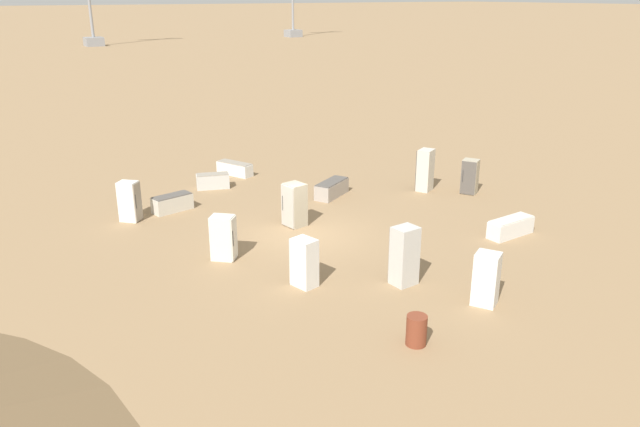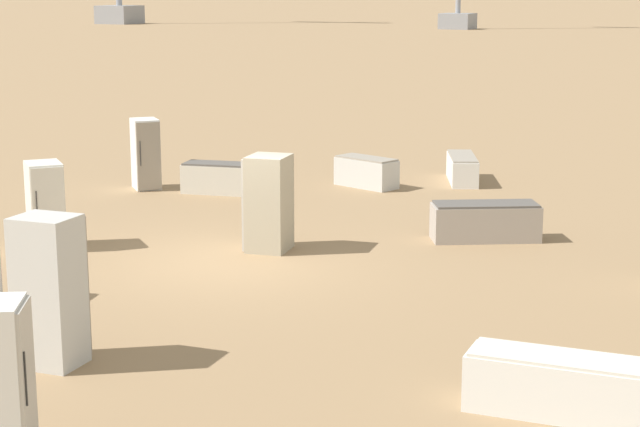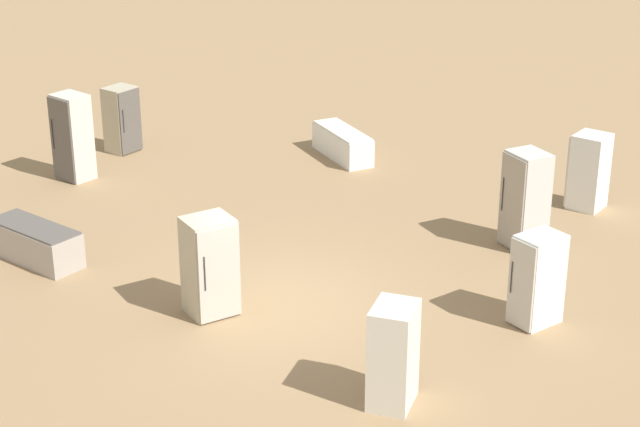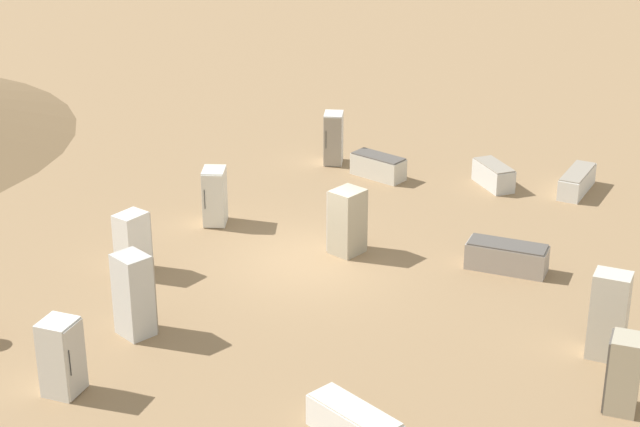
% 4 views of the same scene
% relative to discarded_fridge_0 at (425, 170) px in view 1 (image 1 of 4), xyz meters
% --- Properties ---
extents(ground_plane, '(1000.00, 1000.00, 0.00)m').
position_rel_discarded_fridge_0_xyz_m(ground_plane, '(-7.44, -2.00, -0.95)').
color(ground_plane, '#937551').
extents(discarded_fridge_0, '(0.92, 0.88, 1.90)m').
position_rel_discarded_fridge_0_xyz_m(discarded_fridge_0, '(0.00, 0.00, 0.00)').
color(discarded_fridge_0, beige).
rests_on(discarded_fridge_0, ground_plane).
extents(discarded_fridge_1, '(0.92, 0.91, 1.59)m').
position_rel_discarded_fridge_0_xyz_m(discarded_fridge_1, '(-12.48, 3.00, -0.15)').
color(discarded_fridge_1, white).
rests_on(discarded_fridge_1, ground_plane).
extents(discarded_fridge_2, '(0.97, 0.95, 1.53)m').
position_rel_discarded_fridge_0_xyz_m(discarded_fridge_2, '(-10.86, -2.42, -0.19)').
color(discarded_fridge_2, silver).
rests_on(discarded_fridge_2, ground_plane).
extents(discarded_fridge_3, '(0.82, 0.86, 1.67)m').
position_rel_discarded_fridge_0_xyz_m(discarded_fridge_3, '(-7.26, -0.87, -0.11)').
color(discarded_fridge_3, '#B2A88E').
rests_on(discarded_fridge_3, ground_plane).
extents(discarded_fridge_4, '(0.71, 0.87, 1.53)m').
position_rel_discarded_fridge_0_xyz_m(discarded_fridge_4, '(-9.60, -5.60, -0.18)').
color(discarded_fridge_4, white).
rests_on(discarded_fridge_4, ground_plane).
extents(discarded_fridge_5, '(1.30, 1.99, 0.63)m').
position_rel_discarded_fridge_0_xyz_m(discarded_fridge_5, '(-6.26, 6.90, -0.64)').
color(discarded_fridge_5, white).
rests_on(discarded_fridge_5, ground_plane).
extents(discarded_fridge_6, '(1.73, 0.96, 0.68)m').
position_rel_discarded_fridge_0_xyz_m(discarded_fridge_6, '(-10.70, 3.26, -0.61)').
color(discarded_fridge_6, beige).
rests_on(discarded_fridge_6, ground_plane).
extents(discarded_fridge_7, '(1.96, 0.75, 0.67)m').
position_rel_discarded_fridge_0_xyz_m(discarded_fridge_7, '(-0.99, -5.99, -0.62)').
color(discarded_fridge_7, white).
rests_on(discarded_fridge_7, ground_plane).
extents(discarded_fridge_8, '(0.77, 0.72, 1.86)m').
position_rel_discarded_fridge_0_xyz_m(discarded_fridge_8, '(-6.93, -7.08, -0.02)').
color(discarded_fridge_8, silver).
rests_on(discarded_fridge_8, ground_plane).
extents(discarded_fridge_9, '(0.92, 0.91, 1.57)m').
position_rel_discarded_fridge_0_xyz_m(discarded_fridge_9, '(-5.76, -9.35, -0.17)').
color(discarded_fridge_9, white).
rests_on(discarded_fridge_9, ground_plane).
extents(discarded_fridge_10, '(0.86, 0.88, 1.55)m').
position_rel_discarded_fridge_0_xyz_m(discarded_fridge_10, '(1.41, -1.40, -0.18)').
color(discarded_fridge_10, '#B2A88E').
rests_on(discarded_fridge_10, ground_plane).
extents(discarded_fridge_11, '(2.03, 1.56, 0.69)m').
position_rel_discarded_fridge_0_xyz_m(discarded_fridge_11, '(-4.05, 1.48, -0.61)').
color(discarded_fridge_11, '#A89E93').
rests_on(discarded_fridge_11, ground_plane).
extents(discarded_fridge_12, '(1.59, 1.05, 0.68)m').
position_rel_discarded_fridge_0_xyz_m(discarded_fridge_12, '(-8.05, 5.36, -0.61)').
color(discarded_fridge_12, silver).
rests_on(discarded_fridge_12, ground_plane).
extents(rusty_barrel, '(0.53, 0.53, 0.81)m').
position_rel_discarded_fridge_0_xyz_m(rusty_barrel, '(-8.89, -10.04, -0.54)').
color(rusty_barrel, brown).
rests_on(rusty_barrel, ground_plane).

